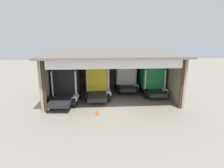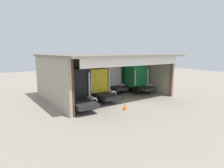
# 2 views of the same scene
# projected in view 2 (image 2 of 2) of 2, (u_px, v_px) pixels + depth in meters

# --- Properties ---
(ground_plane) EXTENTS (80.00, 80.00, 0.00)m
(ground_plane) POSITION_uv_depth(u_px,v_px,m) (132.00, 105.00, 18.90)
(ground_plane) COLOR gray
(ground_plane) RESTS_ON ground
(workshop_shed) EXTENTS (13.32, 10.86, 4.91)m
(workshop_shed) POSITION_uv_depth(u_px,v_px,m) (102.00, 67.00, 22.73)
(workshop_shed) COLOR #9E937F
(workshop_shed) RESTS_ON ground
(truck_black_right_bay) EXTENTS (2.80, 5.07, 3.65)m
(truck_black_right_bay) POSITION_uv_depth(u_px,v_px,m) (75.00, 87.00, 18.25)
(truck_black_right_bay) COLOR black
(truck_black_right_bay) RESTS_ON ground
(truck_yellow_left_bay) EXTENTS (2.68, 5.39, 3.37)m
(truck_yellow_left_bay) POSITION_uv_depth(u_px,v_px,m) (96.00, 83.00, 21.38)
(truck_yellow_left_bay) COLOR yellow
(truck_yellow_left_bay) RESTS_ON ground
(truck_white_center_right_bay) EXTENTS (2.60, 4.25, 3.55)m
(truck_white_center_right_bay) POSITION_uv_depth(u_px,v_px,m) (110.00, 78.00, 25.00)
(truck_white_center_right_bay) COLOR white
(truck_white_center_right_bay) RESTS_ON ground
(truck_green_yard_outside) EXTENTS (2.59, 4.52, 3.70)m
(truck_green_yard_outside) POSITION_uv_depth(u_px,v_px,m) (135.00, 77.00, 25.12)
(truck_green_yard_outside) COLOR #197F3D
(truck_green_yard_outside) RESTS_ON ground
(oil_drum) EXTENTS (0.58, 0.58, 0.86)m
(oil_drum) POSITION_uv_depth(u_px,v_px,m) (111.00, 84.00, 28.22)
(oil_drum) COLOR #194CB2
(oil_drum) RESTS_ON ground
(tool_cart) EXTENTS (0.90, 0.60, 1.00)m
(tool_cart) POSITION_uv_depth(u_px,v_px,m) (124.00, 84.00, 28.41)
(tool_cart) COLOR black
(tool_cart) RESTS_ON ground
(traffic_cone) EXTENTS (0.36, 0.36, 0.56)m
(traffic_cone) POSITION_uv_depth(u_px,v_px,m) (125.00, 107.00, 17.28)
(traffic_cone) COLOR orange
(traffic_cone) RESTS_ON ground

